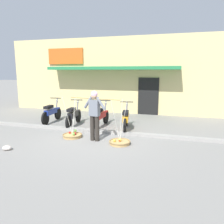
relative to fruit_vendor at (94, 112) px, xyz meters
The scene contains 11 objects.
ground_plane 1.03m from the fruit_vendor, 111.74° to the left, with size 90.00×90.00×0.00m, color gray.
sidewalk_curb 1.37m from the fruit_vendor, 96.91° to the left, with size 20.00×0.24×0.10m, color gray.
fruit_vendor is the anchor object (origin of this frame).
fruit_basket_left_side 1.29m from the fruit_vendor, ahead, with size 0.70×0.70×1.45m.
fruit_basket_right_side 1.29m from the fruit_vendor, behind, with size 0.70×0.70×1.45m.
motorcycle_nearest_shop 3.61m from the fruit_vendor, 145.14° to the left, with size 0.54×1.82×1.09m.
motorcycle_second_in_row 2.42m from the fruit_vendor, 133.92° to the left, with size 0.54×1.82×1.09m.
motorcycle_third_in_row 1.99m from the fruit_vendor, 103.30° to the left, with size 0.54×1.82×1.09m.
motorcycle_end_of_row 1.91m from the fruit_vendor, 68.25° to the left, with size 0.54×1.81×1.09m.
storefront_building 7.82m from the fruit_vendor, 96.29° to the left, with size 13.00×6.00×4.20m.
plastic_litter_bag 2.88m from the fruit_vendor, 143.32° to the right, with size 0.28×0.22×0.14m, color silver.
Camera 1 is at (2.76, -7.08, 2.32)m, focal length 35.46 mm.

